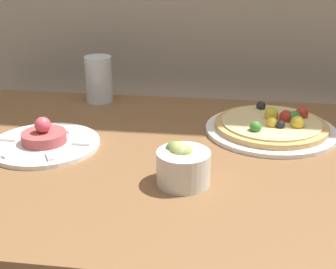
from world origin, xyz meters
name	(u,v)px	position (x,y,z in m)	size (l,w,h in m)	color
dining_table	(177,195)	(0.00, 0.39, 0.62)	(1.23, 0.78, 0.72)	brown
pizza_plate	(272,126)	(0.21, 0.55, 0.74)	(0.31, 0.31, 0.05)	white
tartare_plate	(44,141)	(-0.30, 0.39, 0.73)	(0.24, 0.24, 0.07)	white
small_bowl	(182,163)	(0.02, 0.27, 0.76)	(0.10, 0.10, 0.08)	silver
drinking_glass	(99,79)	(-0.26, 0.72, 0.79)	(0.08, 0.08, 0.13)	silver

